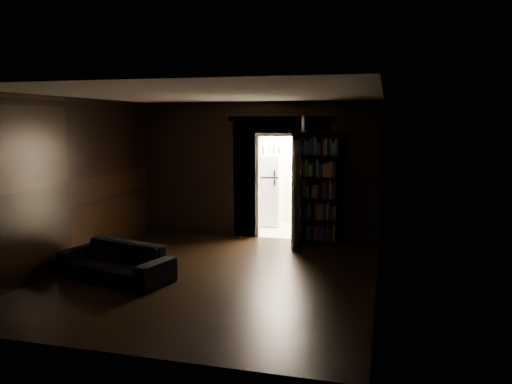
{
  "coord_description": "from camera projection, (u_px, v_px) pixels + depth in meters",
  "views": [
    {
      "loc": [
        2.58,
        -7.13,
        2.41
      ],
      "look_at": [
        0.47,
        0.9,
        1.22
      ],
      "focal_mm": 35.0,
      "sensor_mm": 36.0,
      "label": 1
    }
  ],
  "objects": [
    {
      "name": "ground",
      "position": [
        212.0,
        276.0,
        7.82
      ],
      "size": [
        5.5,
        5.5,
        0.0
      ],
      "primitive_type": "plane",
      "color": "black",
      "rests_on": "ground"
    },
    {
      "name": "room_walls",
      "position": [
        232.0,
        163.0,
        8.61
      ],
      "size": [
        5.02,
        5.61,
        2.84
      ],
      "color": "black",
      "rests_on": "ground"
    },
    {
      "name": "kitchen_alcove",
      "position": [
        291.0,
        175.0,
        11.23
      ],
      "size": [
        2.2,
        1.8,
        2.6
      ],
      "color": "beige",
      "rests_on": "ground"
    },
    {
      "name": "refrigerator",
      "position": [
        266.0,
        190.0,
        11.58
      ],
      "size": [
        0.84,
        0.79,
        1.65
      ],
      "primitive_type": "cube",
      "rotation": [
        0.0,
        0.0,
        0.17
      ],
      "color": "silver",
      "rests_on": "ground"
    },
    {
      "name": "bookshelf",
      "position": [
        315.0,
        188.0,
        9.79
      ],
      "size": [
        0.94,
        0.48,
        2.2
      ],
      "primitive_type": "cube",
      "rotation": [
        0.0,
        0.0,
        0.18
      ],
      "color": "black",
      "rests_on": "ground"
    },
    {
      "name": "door",
      "position": [
        298.0,
        193.0,
        9.64
      ],
      "size": [
        0.1,
        0.85,
        2.05
      ],
      "primitive_type": "cube",
      "rotation": [
        0.0,
        0.0,
        1.51
      ],
      "color": "white",
      "rests_on": "ground"
    },
    {
      "name": "bottles",
      "position": [
        269.0,
        149.0,
        11.32
      ],
      "size": [
        0.61,
        0.08,
        0.25
      ],
      "primitive_type": "cube",
      "rotation": [
        0.0,
        0.0,
        -0.0
      ],
      "color": "black",
      "rests_on": "refrigerator"
    },
    {
      "name": "sofa",
      "position": [
        116.0,
        256.0,
        7.66
      ],
      "size": [
        2.0,
        1.27,
        0.71
      ],
      "primitive_type": "imported",
      "rotation": [
        0.0,
        0.0,
        -0.28
      ],
      "color": "black",
      "rests_on": "ground"
    },
    {
      "name": "figurine",
      "position": [
        303.0,
        124.0,
        9.62
      ],
      "size": [
        0.12,
        0.12,
        0.31
      ],
      "primitive_type": "cube",
      "rotation": [
        0.0,
        0.0,
        -0.15
      ],
      "color": "white",
      "rests_on": "bookshelf"
    }
  ]
}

